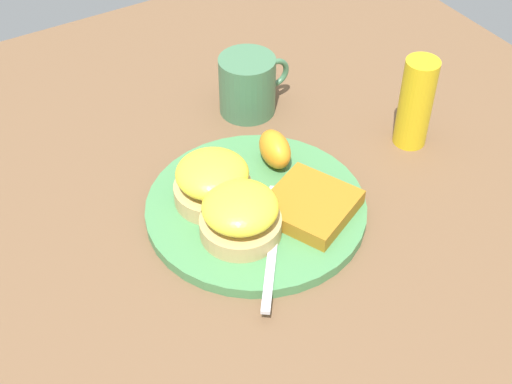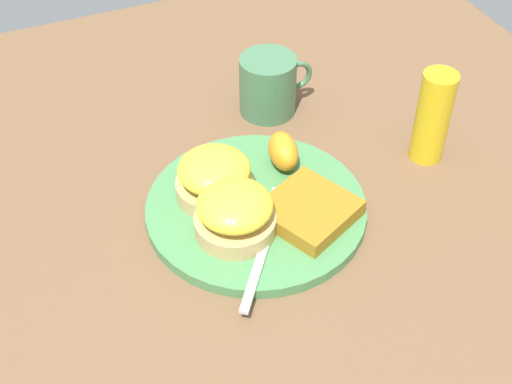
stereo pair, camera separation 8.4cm
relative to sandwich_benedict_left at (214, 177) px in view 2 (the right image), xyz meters
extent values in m
plane|color=brown|center=(0.04, -0.03, -0.04)|extent=(1.10, 1.10, 0.00)
cylinder|color=#47844C|center=(0.04, -0.03, -0.04)|extent=(0.27, 0.27, 0.01)
cylinder|color=tan|center=(0.00, 0.00, -0.02)|extent=(0.09, 0.09, 0.02)
ellipsoid|color=yellow|center=(0.00, 0.00, 0.01)|extent=(0.09, 0.09, 0.04)
cylinder|color=tan|center=(0.00, -0.07, -0.02)|extent=(0.09, 0.09, 0.02)
ellipsoid|color=yellow|center=(0.00, -0.07, 0.01)|extent=(0.09, 0.09, 0.04)
cube|color=#9C6919|center=(0.09, -0.08, -0.02)|extent=(0.13, 0.13, 0.02)
ellipsoid|color=orange|center=(0.10, 0.02, -0.01)|extent=(0.05, 0.07, 0.04)
cube|color=silver|center=(-0.01, -0.14, -0.03)|extent=(0.07, 0.09, 0.00)
cube|color=silver|center=(0.07, -0.04, -0.03)|extent=(0.04, 0.05, 0.00)
cylinder|color=#42704C|center=(0.14, 0.15, 0.00)|extent=(0.08, 0.08, 0.08)
torus|color=#42704C|center=(0.18, 0.15, 0.00)|extent=(0.05, 0.01, 0.05)
cylinder|color=gold|center=(0.29, -0.02, 0.02)|extent=(0.04, 0.04, 0.13)
camera|label=1|loc=(-0.28, -0.56, 0.57)|focal=50.00mm
camera|label=2|loc=(-0.20, -0.60, 0.57)|focal=50.00mm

